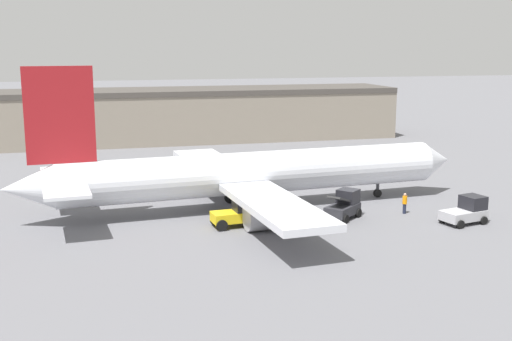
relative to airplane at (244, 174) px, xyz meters
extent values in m
plane|color=slate|center=(1.07, 0.09, -2.95)|extent=(400.00, 400.00, 0.00)
cube|color=gray|center=(-6.24, 39.79, 0.32)|extent=(74.17, 11.15, 6.54)
cube|color=#47423D|center=(-6.24, 39.79, 3.94)|extent=(74.17, 11.38, 0.70)
cylinder|color=silver|center=(1.07, 0.09, 0.02)|extent=(31.87, 6.02, 3.44)
cone|color=silver|center=(18.24, 1.50, 0.02)|extent=(3.02, 3.59, 3.37)
cone|color=silver|center=(-16.61, -1.36, 0.02)|extent=(4.04, 3.57, 3.27)
cube|color=silver|center=(-1.20, 8.42, -0.58)|extent=(5.24, 13.82, 0.50)
cube|color=silver|center=(0.19, -8.50, -0.58)|extent=(5.24, 13.82, 0.50)
cylinder|color=#ADADB2|center=(-1.04, 6.39, -1.87)|extent=(2.99, 2.29, 2.06)
cylinder|color=#ADADB2|center=(0.02, -6.48, -1.87)|extent=(2.99, 2.29, 2.06)
cube|color=maroon|center=(-14.04, -1.15, 5.29)|extent=(4.97, 0.76, 7.09)
cube|color=silver|center=(-14.35, 2.62, 0.37)|extent=(3.43, 4.37, 0.24)
cube|color=silver|center=(-13.73, -4.93, 0.37)|extent=(3.43, 4.37, 0.24)
cylinder|color=#38383D|center=(12.44, 1.02, -2.32)|extent=(0.28, 0.28, 1.25)
cylinder|color=black|center=(12.44, 1.02, -2.60)|extent=(0.73, 0.41, 0.70)
cylinder|color=#38383D|center=(-0.33, -2.27, -2.32)|extent=(0.28, 0.28, 1.25)
cylinder|color=black|center=(-0.33, -2.27, -2.50)|extent=(0.93, 0.42, 0.90)
cylinder|color=#38383D|center=(-0.69, 2.19, -2.32)|extent=(0.28, 0.28, 1.25)
cylinder|color=black|center=(-0.69, 2.19, -2.50)|extent=(0.93, 0.42, 0.90)
cylinder|color=#1E2338|center=(12.08, -4.74, -2.54)|extent=(0.27, 0.27, 0.81)
cylinder|color=orange|center=(12.08, -4.74, -1.82)|extent=(0.37, 0.37, 0.64)
sphere|color=tan|center=(12.08, -4.74, -1.39)|extent=(0.23, 0.23, 0.23)
cube|color=yellow|center=(-2.06, -4.95, -2.16)|extent=(3.15, 1.91, 0.73)
cube|color=black|center=(-1.22, -4.88, -1.28)|extent=(1.46, 1.59, 1.04)
cylinder|color=black|center=(-0.94, -5.67, -2.53)|extent=(0.86, 0.36, 0.84)
cylinder|color=black|center=(-1.09, -4.04, -2.53)|extent=(0.86, 0.36, 0.84)
cylinder|color=black|center=(-3.04, -5.86, -2.53)|extent=(0.86, 0.36, 0.84)
cylinder|color=black|center=(-3.19, -4.23, -2.53)|extent=(0.86, 0.36, 0.84)
cube|color=#2D2D33|center=(6.68, -4.96, -2.22)|extent=(3.49, 3.33, 0.75)
cube|color=black|center=(7.36, -4.37, -1.31)|extent=(2.03, 2.03, 1.07)
cube|color=#333333|center=(6.24, -5.34, -1.25)|extent=(2.26, 2.17, 0.77)
cylinder|color=black|center=(8.06, -4.85, -2.60)|extent=(0.71, 0.67, 0.70)
cylinder|color=black|center=(7.00, -3.61, -2.60)|extent=(0.71, 0.67, 0.70)
cylinder|color=black|center=(6.36, -6.31, -2.60)|extent=(0.71, 0.67, 0.70)
cylinder|color=black|center=(5.30, -5.07, -2.60)|extent=(0.71, 0.67, 0.70)
cube|color=#B2B2B7|center=(14.98, -8.51, -2.27)|extent=(3.67, 2.52, 0.72)
cube|color=black|center=(15.89, -8.30, -1.40)|extent=(1.80, 1.93, 1.02)
cylinder|color=black|center=(16.32, -9.14, -2.63)|extent=(0.68, 0.41, 0.64)
cylinder|color=black|center=(15.92, -7.36, -2.63)|extent=(0.68, 0.41, 0.64)
cylinder|color=black|center=(14.04, -9.66, -2.63)|extent=(0.68, 0.41, 0.64)
cylinder|color=black|center=(13.63, -7.88, -2.63)|extent=(0.68, 0.41, 0.64)
camera|label=1|loc=(-11.95, -49.78, 10.32)|focal=45.00mm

